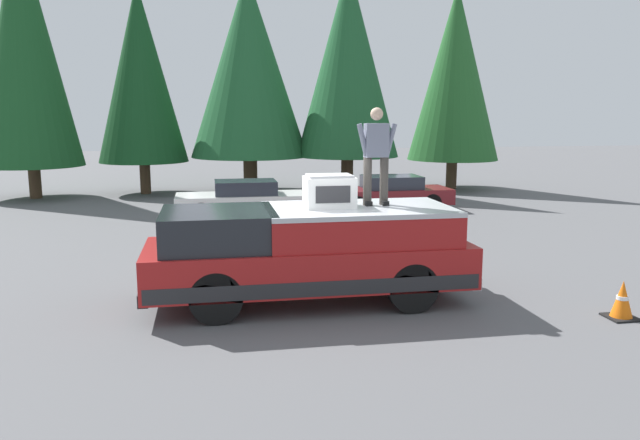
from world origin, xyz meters
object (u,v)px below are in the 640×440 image
at_px(parked_car_maroon, 389,193).
at_px(parked_car_white, 243,199).
at_px(person_on_truck_bed, 376,154).
at_px(traffic_cone, 622,301).
at_px(compressor_unit, 329,191).
at_px(pickup_truck, 308,253).

xyz_separation_m(parked_car_maroon, parked_car_white, (-0.61, 4.91, 0.00)).
distance_m(person_on_truck_bed, parked_car_maroon, 10.18).
height_order(person_on_truck_bed, traffic_cone, person_on_truck_bed).
bearing_deg(parked_car_white, parked_car_maroon, -82.90).
xyz_separation_m(compressor_unit, parked_car_white, (9.00, 0.97, -1.35)).
distance_m(parked_car_maroon, parked_car_white, 4.95).
bearing_deg(parked_car_white, traffic_cone, -153.55).
xyz_separation_m(person_on_truck_bed, traffic_cone, (-1.94, -3.56, -2.26)).
xyz_separation_m(pickup_truck, compressor_unit, (0.05, -0.37, 1.05)).
height_order(pickup_truck, parked_car_maroon, pickup_truck).
relative_size(compressor_unit, parked_car_maroon, 0.20).
height_order(parked_car_maroon, parked_car_white, same).
bearing_deg(person_on_truck_bed, traffic_cone, -118.61).
bearing_deg(pickup_truck, compressor_unit, -82.26).
xyz_separation_m(pickup_truck, person_on_truck_bed, (0.17, -1.23, 1.68)).
bearing_deg(compressor_unit, traffic_cone, -112.49).
xyz_separation_m(compressor_unit, parked_car_maroon, (9.61, -3.94, -1.35)).
height_order(parked_car_maroon, traffic_cone, parked_car_maroon).
bearing_deg(compressor_unit, pickup_truck, 97.74).
bearing_deg(traffic_cone, parked_car_maroon, 2.40).
bearing_deg(parked_car_maroon, pickup_truck, 155.95).
height_order(person_on_truck_bed, parked_car_maroon, person_on_truck_bed).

